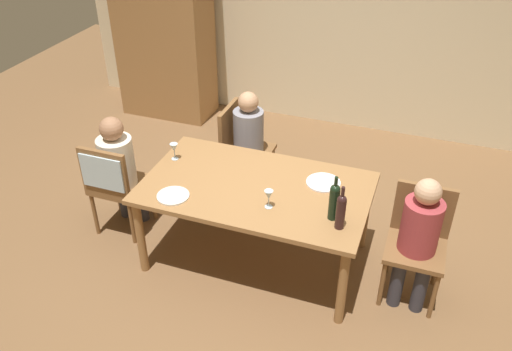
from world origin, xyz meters
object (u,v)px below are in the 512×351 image
(dining_table, at_px, (256,194))
(wine_glass_near_left, at_px, (269,196))
(chair_right_end, at_px, (418,235))
(wine_glass_centre, at_px, (174,148))
(dinner_plate_host, at_px, (173,196))
(person_man_guest, at_px, (119,165))
(wine_bottle_tall_green, at_px, (334,200))
(person_woman_host, at_px, (419,234))
(person_man_bearded, at_px, (251,137))
(dinner_plate_guest_left, at_px, (323,183))
(chair_left_end, at_px, (111,179))
(armoire_cabinet, at_px, (164,28))
(handbag, at_px, (145,195))
(wine_bottle_dark_red, at_px, (341,210))
(chair_far_left, at_px, (240,144))

(dining_table, bearing_deg, wine_glass_near_left, -51.38)
(chair_right_end, height_order, wine_glass_centre, chair_right_end)
(wine_glass_near_left, distance_m, dinner_plate_host, 0.75)
(chair_right_end, relative_size, person_man_guest, 0.82)
(wine_bottle_tall_green, bearing_deg, chair_right_end, 24.56)
(person_woman_host, xyz_separation_m, person_man_bearded, (-1.66, 0.94, 0.00))
(person_man_guest, xyz_separation_m, dinner_plate_guest_left, (1.77, 0.19, 0.10))
(chair_left_end, bearing_deg, armoire_cabinet, 106.67)
(armoire_cabinet, height_order, person_woman_host, armoire_cabinet)
(dinner_plate_guest_left, height_order, handbag, dinner_plate_guest_left)
(person_man_guest, bearing_deg, dinner_plate_host, -27.35)
(handbag, bearing_deg, chair_right_end, -5.87)
(wine_glass_centre, bearing_deg, wine_bottle_tall_green, -13.29)
(wine_glass_centre, bearing_deg, wine_glass_near_left, -21.18)
(chair_left_end, distance_m, person_man_bearded, 1.37)
(wine_bottle_dark_red, height_order, wine_glass_centre, wine_bottle_dark_red)
(chair_right_end, relative_size, chair_left_end, 1.00)
(wine_glass_near_left, bearing_deg, person_woman_host, 10.48)
(person_man_guest, height_order, wine_bottle_tall_green, person_man_guest)
(wine_glass_centre, relative_size, dinner_plate_guest_left, 0.54)
(chair_right_end, height_order, wine_bottle_tall_green, wine_bottle_tall_green)
(person_man_bearded, bearing_deg, wine_bottle_tall_green, 43.28)
(chair_far_left, bearing_deg, person_woman_host, 62.13)
(armoire_cabinet, height_order, chair_left_end, armoire_cabinet)
(armoire_cabinet, relative_size, chair_right_end, 2.37)
(dining_table, xyz_separation_m, chair_far_left, (-0.49, 0.91, -0.13))
(dinner_plate_host, bearing_deg, armoire_cabinet, 118.81)
(wine_glass_near_left, distance_m, handbag, 1.74)
(dining_table, distance_m, person_man_guest, 1.28)
(chair_left_end, height_order, wine_bottle_tall_green, wine_bottle_tall_green)
(person_woman_host, height_order, dinner_plate_host, person_woman_host)
(chair_left_end, relative_size, handbag, 3.29)
(chair_far_left, relative_size, dinner_plate_guest_left, 3.34)
(wine_bottle_dark_red, bearing_deg, wine_glass_near_left, 174.23)
(chair_far_left, relative_size, wine_bottle_dark_red, 2.66)
(dinner_plate_guest_left, relative_size, handbag, 0.98)
(person_woman_host, relative_size, dinner_plate_host, 4.34)
(dinner_plate_guest_left, bearing_deg, dining_table, -156.05)
(wine_bottle_dark_red, bearing_deg, dinner_plate_guest_left, 115.33)
(dinner_plate_host, distance_m, dinner_plate_guest_left, 1.19)
(dining_table, xyz_separation_m, chair_right_end, (1.28, 0.09, -0.13))
(wine_glass_centre, bearing_deg, chair_far_left, 68.60)
(handbag, bearing_deg, person_man_bearded, 31.91)
(person_woman_host, distance_m, dinner_plate_guest_left, 0.83)
(armoire_cabinet, distance_m, person_man_bearded, 2.17)
(person_man_bearded, bearing_deg, chair_right_end, 63.58)
(person_man_bearded, bearing_deg, chair_left_end, -41.02)
(wine_bottle_tall_green, distance_m, dinner_plate_guest_left, 0.47)
(dinner_plate_host, bearing_deg, chair_far_left, 87.26)
(wine_bottle_dark_red, distance_m, dinner_plate_guest_left, 0.57)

